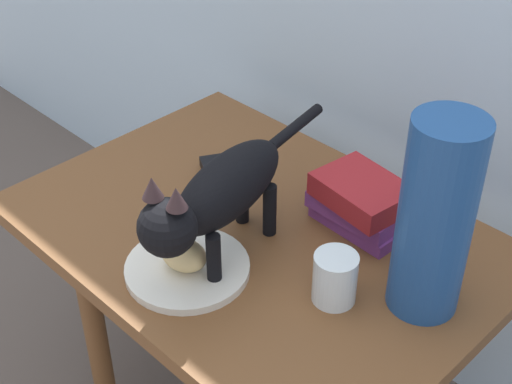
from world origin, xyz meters
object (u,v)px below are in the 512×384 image
at_px(tv_remote, 219,180).
at_px(plate, 188,269).
at_px(side_table, 256,259).
at_px(book_stack, 362,203).
at_px(candle_jar, 335,280).
at_px(green_vase, 435,219).
at_px(cat, 218,195).
at_px(bread_roll, 183,254).

bearing_deg(tv_remote, plate, -24.49).
relative_size(side_table, book_stack, 4.85).
bearing_deg(side_table, candle_jar, -10.23).
bearing_deg(green_vase, cat, -152.64).
height_order(side_table, bread_roll, bread_roll).
bearing_deg(bread_roll, plate, 41.21).
height_order(side_table, book_stack, book_stack).
bearing_deg(green_vase, tv_remote, -179.11).
relative_size(cat, tv_remote, 3.16).
height_order(candle_jar, tv_remote, candle_jar).
relative_size(side_table, tv_remote, 5.65).
relative_size(bread_roll, book_stack, 0.46).
bearing_deg(cat, candle_jar, 17.61).
xyz_separation_m(cat, candle_jar, (0.20, 0.06, -0.09)).
height_order(side_table, green_vase, green_vase).
bearing_deg(book_stack, plate, -112.10).
distance_m(green_vase, candle_jar, 0.19).
distance_m(green_vase, tv_remote, 0.48).
bearing_deg(book_stack, candle_jar, -63.93).
height_order(green_vase, candle_jar, green_vase).
height_order(plate, green_vase, green_vase).
height_order(cat, book_stack, cat).
distance_m(bread_roll, cat, 0.11).
height_order(bread_roll, green_vase, green_vase).
bearing_deg(tv_remote, side_table, 11.90).
height_order(plate, tv_remote, tv_remote).
xyz_separation_m(bread_roll, cat, (0.02, 0.06, 0.09)).
bearing_deg(side_table, tv_remote, 162.45).
bearing_deg(green_vase, side_table, -170.21).
bearing_deg(cat, plate, -101.29).
relative_size(side_table, plate, 4.11).
distance_m(book_stack, green_vase, 0.24).
bearing_deg(tv_remote, candle_jar, 16.14).
distance_m(plate, book_stack, 0.32).
relative_size(bread_roll, tv_remote, 0.53).
xyz_separation_m(cat, tv_remote, (-0.16, 0.15, -0.12)).
bearing_deg(plate, cat, 78.71).
relative_size(cat, candle_jar, 5.57).
height_order(plate, bread_roll, bread_roll).
bearing_deg(side_table, bread_roll, -91.08).
xyz_separation_m(side_table, plate, (0.00, -0.16, 0.08)).
height_order(bread_roll, cat, cat).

